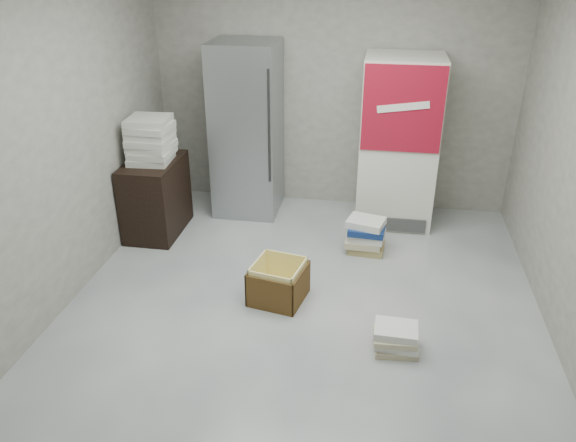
% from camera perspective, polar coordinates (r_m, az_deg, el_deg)
% --- Properties ---
extents(ground, '(5.00, 5.00, 0.00)m').
position_cam_1_polar(ground, '(4.67, 1.01, -10.46)').
color(ground, '#B9B9B4').
rests_on(ground, ground).
extents(room_shell, '(4.04, 5.04, 2.82)m').
position_cam_1_polar(room_shell, '(3.86, 1.22, 11.38)').
color(room_shell, '#A19D91').
rests_on(room_shell, ground).
extents(steel_fridge, '(0.70, 0.72, 1.90)m').
position_cam_1_polar(steel_fridge, '(6.28, -4.18, 9.21)').
color(steel_fridge, '#A6A7AE').
rests_on(steel_fridge, ground).
extents(coke_cooler, '(0.80, 0.73, 1.80)m').
position_cam_1_polar(coke_cooler, '(6.12, 11.17, 7.88)').
color(coke_cooler, silver).
rests_on(coke_cooler, ground).
extents(wood_shelf, '(0.50, 0.80, 0.80)m').
position_cam_1_polar(wood_shelf, '(6.07, -13.26, 2.40)').
color(wood_shelf, black).
rests_on(wood_shelf, ground).
extents(supply_box_stack, '(0.44, 0.45, 0.45)m').
position_cam_1_polar(supply_box_stack, '(5.85, -13.79, 8.00)').
color(supply_box_stack, silver).
rests_on(supply_box_stack, wood_shelf).
extents(phonebook_stack_main, '(0.41, 0.35, 0.35)m').
position_cam_1_polar(phonebook_stack_main, '(5.66, 7.89, -1.48)').
color(phonebook_stack_main, '#9C8B55').
rests_on(phonebook_stack_main, ground).
extents(phonebook_stack_side, '(0.35, 0.28, 0.21)m').
position_cam_1_polar(phonebook_stack_side, '(4.43, 10.90, -11.65)').
color(phonebook_stack_side, '#BEAF8B').
rests_on(phonebook_stack_side, ground).
extents(cardboard_box, '(0.51, 0.51, 0.35)m').
position_cam_1_polar(cardboard_box, '(4.89, -0.99, -6.45)').
color(cardboard_box, yellow).
rests_on(cardboard_box, ground).
extents(bucket_lid, '(0.30, 0.30, 0.08)m').
position_cam_1_polar(bucket_lid, '(4.91, -1.60, -7.80)').
color(bucket_lid, yellow).
rests_on(bucket_lid, ground).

